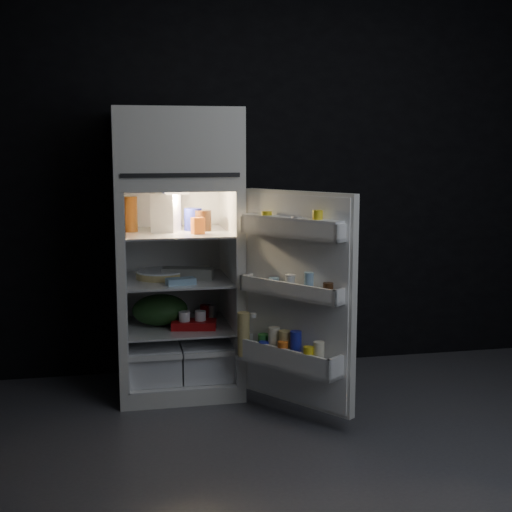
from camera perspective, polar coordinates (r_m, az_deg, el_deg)
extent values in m
cube|color=#4C4C50|center=(3.70, 8.31, -16.14)|extent=(4.00, 3.40, 0.00)
cube|color=black|center=(4.99, 1.94, 6.43)|extent=(4.00, 0.00, 2.70)
cube|color=white|center=(4.71, -6.20, -9.88)|extent=(0.76, 0.70, 0.10)
cube|color=white|center=(4.53, -10.82, -2.25)|extent=(0.05, 0.70, 1.20)
cube|color=white|center=(4.59, -1.92, -1.94)|extent=(0.05, 0.70, 1.20)
cube|color=white|center=(4.87, -6.70, -1.39)|extent=(0.66, 0.05, 1.20)
cube|color=white|center=(4.47, -6.47, 5.85)|extent=(0.76, 0.70, 0.06)
cube|color=white|center=(4.47, -6.53, 8.93)|extent=(0.76, 0.70, 0.42)
cube|color=black|center=(4.12, -6.03, 6.44)|extent=(0.68, 0.01, 0.02)
cube|color=white|center=(4.51, -10.44, -2.30)|extent=(0.01, 0.65, 1.20)
cube|color=white|center=(4.56, -2.23, -2.01)|extent=(0.01, 0.65, 1.20)
cube|color=white|center=(4.45, -6.44, 5.40)|extent=(0.66, 0.65, 0.01)
cube|color=white|center=(4.67, -6.18, -9.35)|extent=(0.66, 0.65, 0.01)
cube|color=white|center=(4.47, -6.38, 1.87)|extent=(0.65, 0.63, 0.01)
cube|color=white|center=(4.52, -6.31, -1.91)|extent=(0.65, 0.63, 0.01)
cube|color=white|center=(4.58, -6.25, -5.60)|extent=(0.65, 0.63, 0.01)
cube|color=white|center=(4.65, -8.28, -8.01)|extent=(0.32, 0.59, 0.22)
cube|color=white|center=(4.67, -4.20, -7.83)|extent=(0.32, 0.59, 0.22)
cube|color=white|center=(4.31, -8.03, -8.09)|extent=(0.32, 0.02, 0.03)
cube|color=white|center=(4.34, -3.64, -7.90)|extent=(0.32, 0.02, 0.03)
cube|color=#FFE5B2|center=(4.40, -6.37, 5.09)|extent=(0.14, 0.14, 0.02)
cube|color=white|center=(4.04, 3.42, -3.46)|extent=(0.49, 0.64, 1.22)
cube|color=white|center=(4.01, 3.17, -3.52)|extent=(0.43, 0.59, 1.18)
cube|color=white|center=(3.92, 2.83, 1.67)|extent=(0.47, 0.60, 0.02)
cube|color=white|center=(3.89, 2.50, 2.18)|extent=(0.42, 0.56, 0.10)
cube|color=white|center=(3.72, 6.77, 1.82)|extent=(0.08, 0.07, 0.10)
cube|color=white|center=(4.13, -0.71, 2.58)|extent=(0.08, 0.07, 0.10)
cube|color=white|center=(3.97, 2.74, -3.14)|extent=(0.48, 0.61, 0.02)
cube|color=white|center=(3.93, 2.38, -2.74)|extent=(0.42, 0.56, 0.09)
cube|color=white|center=(3.77, 6.63, -3.31)|extent=(0.09, 0.08, 0.09)
cube|color=white|center=(4.18, -0.75, -2.06)|extent=(0.09, 0.08, 0.09)
cube|color=white|center=(4.06, 2.52, -8.78)|extent=(0.51, 0.63, 0.02)
cube|color=white|center=(4.00, 1.97, -8.24)|extent=(0.42, 0.56, 0.13)
cube|color=white|center=(3.85, 6.36, -8.97)|extent=(0.12, 0.10, 0.13)
cube|color=white|center=(4.25, -0.93, -7.20)|extent=(0.12, 0.10, 0.13)
cube|color=white|center=(3.91, 2.84, 3.01)|extent=(0.46, 0.59, 0.02)
cylinder|color=yellow|center=(3.80, 4.94, 2.63)|extent=(0.08, 0.08, 0.14)
cylinder|color=silver|center=(3.89, 3.29, 2.46)|extent=(0.08, 0.08, 0.10)
cylinder|color=yellow|center=(4.03, 0.85, 2.80)|extent=(0.08, 0.08, 0.11)
cylinder|color=#331D0E|center=(3.80, 5.78, -2.84)|extent=(0.08, 0.08, 0.09)
cylinder|color=#7EA7C3|center=(3.88, 4.24, -2.28)|extent=(0.07, 0.07, 0.13)
cylinder|color=silver|center=(3.96, 2.75, -2.26)|extent=(0.08, 0.08, 0.10)
cylinder|color=#7EA7C3|center=(4.04, 1.43, -2.25)|extent=(0.08, 0.08, 0.07)
cylinder|color=beige|center=(3.90, 5.04, -8.07)|extent=(0.08, 0.08, 0.17)
cylinder|color=#1B2395|center=(3.99, 3.20, -7.44)|extent=(0.09, 0.09, 0.20)
cylinder|color=tan|center=(4.04, 2.31, -7.30)|extent=(0.10, 0.10, 0.19)
cylinder|color=beige|center=(4.09, 1.44, -7.06)|extent=(0.10, 0.10, 0.20)
cylinder|color=#338C33|center=(4.15, 0.60, -7.22)|extent=(0.09, 0.09, 0.14)
cylinder|color=yellow|center=(3.90, 4.21, -8.28)|extent=(0.08, 0.08, 0.15)
cylinder|color=orange|center=(4.01, 2.16, -7.83)|extent=(0.08, 0.08, 0.14)
cylinder|color=#1B2395|center=(4.10, 0.65, -7.63)|extent=(0.08, 0.08, 0.11)
cylinder|color=tan|center=(4.18, -1.00, -6.26)|extent=(0.10, 0.10, 0.26)
cylinder|color=white|center=(4.16, -0.23, -4.75)|extent=(0.05, 0.05, 0.02)
cube|color=white|center=(4.47, -7.23, 3.47)|extent=(0.20, 0.20, 0.24)
cylinder|color=#1B2395|center=(4.52, -5.06, 2.93)|extent=(0.12, 0.12, 0.14)
cylinder|color=#331D0E|center=(4.49, -4.28, 2.84)|extent=(0.11, 0.11, 0.13)
cylinder|color=#B35C1C|center=(4.51, -9.96, 3.32)|extent=(0.09, 0.09, 0.22)
cube|color=orange|center=(4.34, -4.67, 2.43)|extent=(0.08, 0.07, 0.10)
cube|color=gray|center=(4.51, -5.46, -1.39)|extent=(0.34, 0.21, 0.07)
cylinder|color=tan|center=(4.55, -7.63, -1.52)|extent=(0.41, 0.41, 0.04)
cube|color=#7EA7C3|center=(4.33, -6.04, -2.03)|extent=(0.19, 0.11, 0.04)
cube|color=beige|center=(4.64, -4.42, -1.21)|extent=(0.16, 0.14, 0.05)
ellipsoid|color=#193815|center=(4.58, -7.68, -4.29)|extent=(0.44, 0.41, 0.20)
cube|color=#990D0F|center=(4.49, -4.98, -5.48)|extent=(0.30, 0.20, 0.05)
cylinder|color=#990D0F|center=(4.74, -4.08, -4.46)|extent=(0.08, 0.08, 0.09)
cylinder|color=silver|center=(4.75, -3.63, -4.43)|extent=(0.08, 0.08, 0.09)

